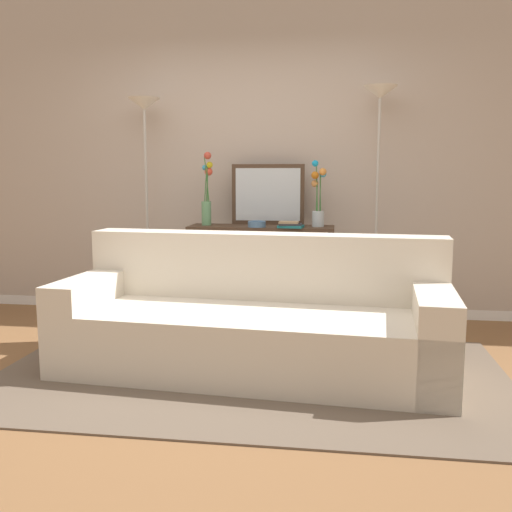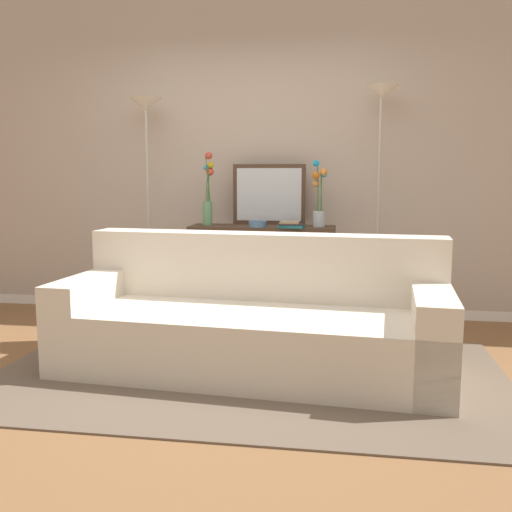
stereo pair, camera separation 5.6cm
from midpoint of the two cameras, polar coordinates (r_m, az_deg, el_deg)
ground_plane at (r=3.66m, az=-5.21°, el=-12.63°), size 16.00×16.00×0.02m
back_wall at (r=5.32m, az=-0.24°, el=10.71°), size 12.00×0.15×3.05m
area_rug at (r=3.74m, az=-0.30°, el=-11.87°), size 3.27×1.90×0.01m
couch at (r=3.80m, az=0.18°, el=-6.75°), size 2.56×1.16×0.88m
console_table at (r=4.95m, az=0.95°, el=-0.05°), size 1.25×0.37×0.85m
floor_lamp_left at (r=5.20m, az=-10.60°, el=10.71°), size 0.28×0.28×1.95m
floor_lamp_right at (r=4.91m, az=12.65°, el=11.33°), size 0.28×0.28×2.01m
wall_mirror at (r=5.05m, az=1.63°, el=6.18°), size 0.64×0.02×0.53m
vase_tall_flowers at (r=5.01m, az=-4.50°, el=6.14°), size 0.10×0.12×0.63m
vase_short_flowers at (r=4.87m, az=6.67°, el=5.72°), size 0.13×0.10×0.56m
fruit_bowl at (r=4.81m, az=0.50°, el=3.23°), size 0.15×0.15×0.05m
book_stack at (r=4.76m, az=3.87°, el=3.13°), size 0.22×0.17×0.05m
book_row_under_console at (r=5.12m, az=-3.38°, el=-5.77°), size 0.26×0.17×0.12m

